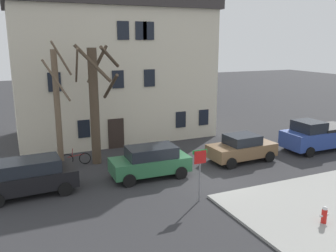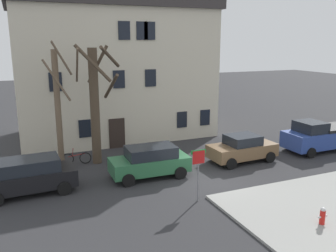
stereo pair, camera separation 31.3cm
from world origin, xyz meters
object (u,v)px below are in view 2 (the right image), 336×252
at_px(tree_bare_mid, 96,101).
at_px(car_black_wagon, 29,176).
at_px(car_green_wagon, 150,161).
at_px(tree_bare_near, 59,105).
at_px(pickup_truck_blue, 319,136).
at_px(building_main, 113,61).
at_px(bicycle_leaning, 77,158).
at_px(fire_hydrant, 323,215).
at_px(car_brown_sedan, 242,148).
at_px(street_sign_pole, 198,166).

distance_m(tree_bare_mid, car_black_wagon, 5.97).
relative_size(tree_bare_mid, car_green_wagon, 1.66).
distance_m(tree_bare_near, pickup_truck_blue, 17.10).
height_order(building_main, tree_bare_mid, building_main).
height_order(car_green_wagon, bicycle_leaning, car_green_wagon).
bearing_deg(fire_hydrant, car_brown_sedan, 78.05).
xyz_separation_m(car_black_wagon, car_green_wagon, (6.19, -0.23, -0.02)).
distance_m(pickup_truck_blue, street_sign_pole, 12.03).
bearing_deg(car_brown_sedan, car_green_wagon, -177.96).
relative_size(tree_bare_mid, fire_hydrant, 10.06).
relative_size(building_main, fire_hydrant, 20.92).
bearing_deg(car_brown_sedan, bicycle_leaning, 160.04).
bearing_deg(car_green_wagon, tree_bare_near, 140.52).
xyz_separation_m(pickup_truck_blue, street_sign_pole, (-11.35, -3.90, 0.74)).
distance_m(pickup_truck_blue, fire_hydrant, 11.20).
bearing_deg(car_green_wagon, pickup_truck_blue, 0.45).
bearing_deg(bicycle_leaning, pickup_truck_blue, -12.90).
bearing_deg(pickup_truck_blue, car_brown_sedan, 178.85).
relative_size(car_black_wagon, car_green_wagon, 1.04).
height_order(tree_bare_mid, car_brown_sedan, tree_bare_mid).
height_order(building_main, car_green_wagon, building_main).
bearing_deg(pickup_truck_blue, tree_bare_mid, 166.86).
bearing_deg(car_brown_sedan, tree_bare_near, 162.59).
xyz_separation_m(building_main, fire_hydrant, (3.72, -17.87, -5.30)).
xyz_separation_m(car_green_wagon, car_brown_sedan, (6.17, 0.22, -0.06)).
relative_size(car_black_wagon, street_sign_pole, 1.81).
height_order(car_black_wagon, street_sign_pole, street_sign_pole).
distance_m(car_green_wagon, street_sign_pole, 4.01).
xyz_separation_m(street_sign_pole, bicycle_leaning, (-4.36, 7.49, -1.39)).
bearing_deg(pickup_truck_blue, building_main, 139.46).
height_order(car_green_wagon, street_sign_pole, street_sign_pole).
height_order(tree_bare_near, street_sign_pole, tree_bare_near).
relative_size(building_main, car_brown_sedan, 3.47).
xyz_separation_m(car_green_wagon, street_sign_pole, (0.96, -3.80, 0.85)).
xyz_separation_m(building_main, tree_bare_near, (-4.96, -6.52, -2.06)).
xyz_separation_m(tree_bare_near, car_green_wagon, (4.22, -3.48, -2.83)).
height_order(tree_bare_near, fire_hydrant, tree_bare_near).
bearing_deg(car_green_wagon, bicycle_leaning, 132.58).
height_order(tree_bare_near, pickup_truck_blue, tree_bare_near).
height_order(car_brown_sedan, fire_hydrant, car_brown_sedan).
distance_m(tree_bare_near, fire_hydrant, 14.65).
xyz_separation_m(car_black_wagon, street_sign_pole, (7.16, -4.03, 0.84)).
distance_m(car_brown_sedan, pickup_truck_blue, 6.15).
height_order(car_brown_sedan, street_sign_pole, street_sign_pole).
bearing_deg(car_brown_sedan, tree_bare_mid, 158.60).
height_order(tree_bare_near, car_black_wagon, tree_bare_near).
bearing_deg(street_sign_pole, car_brown_sedan, 37.68).
distance_m(car_black_wagon, car_green_wagon, 6.20).
distance_m(tree_bare_near, bicycle_leaning, 3.47).
height_order(building_main, car_brown_sedan, building_main).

